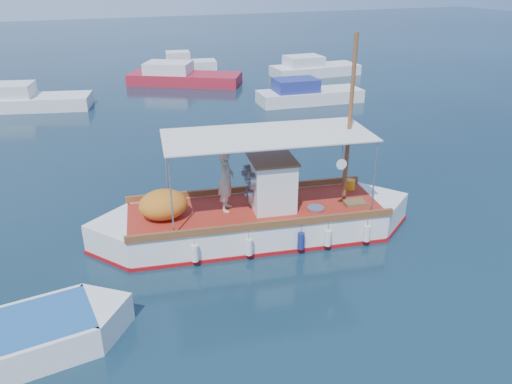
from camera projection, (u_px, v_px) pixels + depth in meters
name	position (u px, v px, depth m)	size (l,w,h in m)	color
ground	(268.00, 229.00, 16.83)	(160.00, 160.00, 0.00)	black
fishing_caique	(254.00, 219.00, 16.22)	(10.66, 4.11, 6.57)	white
bg_boat_nw	(25.00, 101.00, 30.86)	(7.75, 4.05, 1.80)	silver
bg_boat_n	(182.00, 77.00, 37.51)	(8.58, 6.50, 1.80)	#A71B2B
bg_boat_ne	(307.00, 95.00, 32.32)	(6.93, 2.69, 1.80)	silver
bg_boat_e	(313.00, 69.00, 40.46)	(7.12, 2.64, 1.80)	silver
bg_boat_far_n	(185.00, 65.00, 42.38)	(5.14, 2.76, 1.80)	silver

